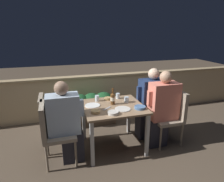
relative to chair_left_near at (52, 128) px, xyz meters
The scene contains 22 objects.
ground_plane 1.09m from the chair_left_near, ahead, with size 16.00×16.00×0.00m, color brown.
parapet_wall 1.76m from the chair_left_near, 58.03° to the left, with size 9.00×0.18×0.91m.
dining_table 0.95m from the chair_left_near, ahead, with size 0.93×0.86×0.72m.
planter_hedge 1.34m from the chair_left_near, 54.50° to the left, with size 0.89×0.47×0.64m.
chair_left_near is the anchor object (origin of this frame).
person_blue_shirt 0.21m from the chair_left_near, ahead, with size 0.50×0.26×1.21m.
chair_left_far 0.32m from the chair_left_near, 94.91° to the left, with size 0.45×0.44×0.91m.
chair_right_near 1.91m from the chair_left_near, ahead, with size 0.45×0.44×0.91m.
person_coral_top 1.71m from the chair_left_near, ahead, with size 0.51×0.26×1.25m.
chair_right_far 1.88m from the chair_left_near, ahead, with size 0.45×0.44×0.91m.
person_navy_jumper 1.68m from the chair_left_near, 10.71° to the left, with size 0.50×0.26×1.24m.
beer_bottle 1.01m from the chair_left_near, 12.70° to the left, with size 0.07×0.07×0.26m.
plate_0 1.04m from the chair_left_near, ahead, with size 0.23×0.23×0.01m.
plate_1 0.69m from the chair_left_near, 21.05° to the left, with size 0.24×0.24×0.01m.
bowl_0 1.04m from the chair_left_near, 25.45° to the left, with size 0.11×0.11×0.04m.
bowl_1 0.88m from the chair_left_near, 10.41° to the right, with size 0.15×0.15×0.04m.
bowl_2 1.30m from the chair_left_near, ahead, with size 0.17×0.17×0.04m.
bowl_3 0.65m from the chair_left_near, ahead, with size 0.13×0.13×0.04m.
glass_cup_0 0.88m from the chair_left_near, 29.82° to the left, with size 0.07×0.07×0.10m.
glass_cup_1 1.22m from the chair_left_near, 11.03° to the left, with size 0.07×0.07×0.09m.
glass_cup_2 1.21m from the chair_left_near, 21.98° to the left, with size 0.07×0.07×0.09m.
fork_0 0.83m from the chair_left_near, ahead, with size 0.15×0.12×0.01m.
Camera 1 is at (-0.83, -2.75, 1.87)m, focal length 32.00 mm.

